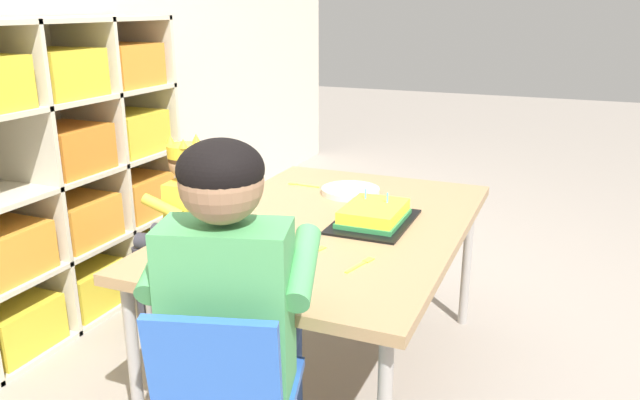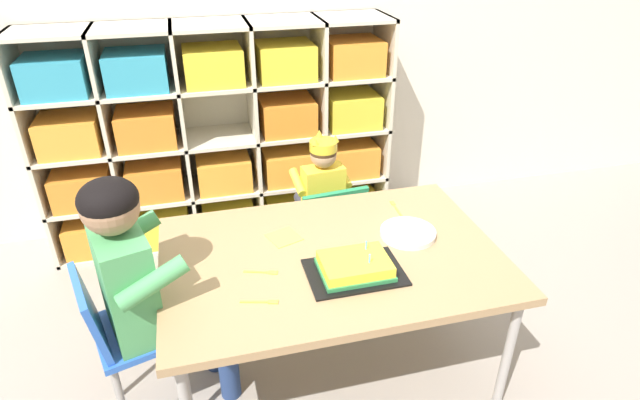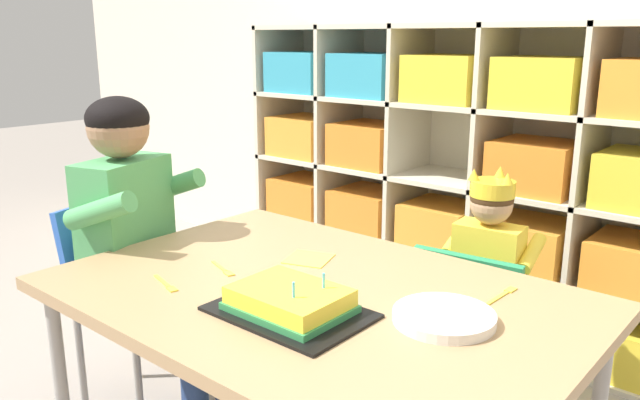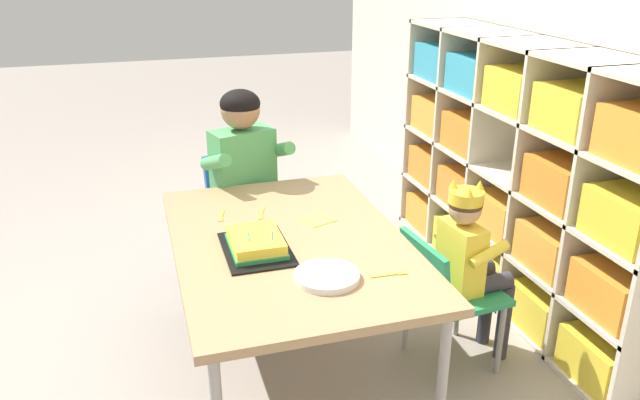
# 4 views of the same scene
# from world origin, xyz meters

# --- Properties ---
(storage_cubby_shelf) EXTENTS (1.99, 0.36, 1.28)m
(storage_cubby_shelf) POSITION_xyz_m (-0.32, 1.25, 0.60)
(storage_cubby_shelf) COLOR beige
(storage_cubby_shelf) RESTS_ON ground
(activity_table) EXTENTS (1.32, 0.89, 0.61)m
(activity_table) POSITION_xyz_m (0.00, 0.00, 0.57)
(activity_table) COLOR #A37F56
(activity_table) RESTS_ON ground
(classroom_chair_blue) EXTENTS (0.40, 0.38, 0.60)m
(classroom_chair_blue) POSITION_xyz_m (0.15, 0.62, 0.37)
(classroom_chair_blue) COLOR #238451
(classroom_chair_blue) RESTS_ON ground
(child_with_crown) EXTENTS (0.31, 0.31, 0.83)m
(child_with_crown) POSITION_xyz_m (0.14, 0.73, 0.52)
(child_with_crown) COLOR yellow
(child_with_crown) RESTS_ON ground
(classroom_chair_adult_side) EXTENTS (0.39, 0.39, 0.70)m
(classroom_chair_adult_side) POSITION_xyz_m (-0.81, -0.06, 0.44)
(classroom_chair_adult_side) COLOR blue
(classroom_chair_adult_side) RESTS_ON ground
(adult_helper_seated) EXTENTS (0.47, 0.46, 1.05)m
(adult_helper_seated) POSITION_xyz_m (-0.70, -0.03, 0.65)
(adult_helper_seated) COLOR #4C9E5B
(adult_helper_seated) RESTS_ON ground
(birthday_cake_on_tray) EXTENTS (0.36, 0.25, 0.10)m
(birthday_cake_on_tray) POSITION_xyz_m (0.05, -0.14, 0.64)
(birthday_cake_on_tray) COLOR black
(birthday_cake_on_tray) RESTS_ON activity_table
(paper_plate_stack) EXTENTS (0.23, 0.23, 0.02)m
(paper_plate_stack) POSITION_xyz_m (0.34, 0.05, 0.62)
(paper_plate_stack) COLOR white
(paper_plate_stack) RESTS_ON activity_table
(paper_napkin_square) EXTENTS (0.15, 0.15, 0.00)m
(paper_napkin_square) POSITION_xyz_m (-0.16, 0.16, 0.61)
(paper_napkin_square) COLOR #F4DB4C
(paper_napkin_square) RESTS_ON activity_table
(fork_beside_plate_stack) EXTENTS (0.13, 0.05, 0.00)m
(fork_beside_plate_stack) POSITION_xyz_m (-0.28, -0.05, 0.61)
(fork_beside_plate_stack) COLOR yellow
(fork_beside_plate_stack) RESTS_ON activity_table
(fork_near_cake_tray) EXTENTS (0.13, 0.05, 0.00)m
(fork_near_cake_tray) POSITION_xyz_m (-0.31, -0.22, 0.61)
(fork_near_cake_tray) COLOR yellow
(fork_near_cake_tray) RESTS_ON activity_table
(fork_at_table_front_edge) EXTENTS (0.02, 0.14, 0.00)m
(fork_at_table_front_edge) POSITION_xyz_m (0.38, 0.28, 0.61)
(fork_at_table_front_edge) COLOR yellow
(fork_at_table_front_edge) RESTS_ON activity_table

